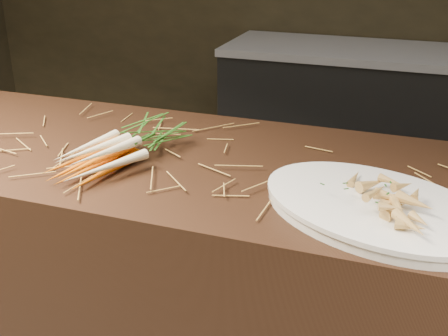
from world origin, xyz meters
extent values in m
cube|color=black|center=(0.00, 0.30, 0.45)|extent=(2.40, 0.70, 0.90)
cube|color=black|center=(0.30, 2.18, 0.40)|extent=(1.80, 0.60, 0.80)
cube|color=#99999E|center=(0.30, 2.18, 0.82)|extent=(1.82, 0.62, 0.04)
cone|color=#CC4908|center=(-0.30, 0.14, 0.92)|extent=(0.08, 0.25, 0.03)
cone|color=#CC4908|center=(-0.26, 0.13, 0.92)|extent=(0.10, 0.24, 0.03)
cone|color=#CC4908|center=(-0.23, 0.12, 0.92)|extent=(0.07, 0.25, 0.03)
cone|color=#CC4908|center=(-0.29, 0.13, 0.94)|extent=(0.10, 0.24, 0.03)
cone|color=#CC4908|center=(-0.25, 0.12, 0.94)|extent=(0.08, 0.24, 0.03)
cone|color=beige|center=(-0.29, 0.15, 0.96)|extent=(0.06, 0.23, 0.04)
cone|color=beige|center=(-0.26, 0.13, 0.96)|extent=(0.09, 0.23, 0.04)
cone|color=beige|center=(-0.23, 0.13, 0.96)|extent=(0.08, 0.23, 0.04)
cone|color=beige|center=(-0.21, 0.10, 0.94)|extent=(0.12, 0.22, 0.03)
ellipsoid|color=#316A1F|center=(-0.21, 0.33, 0.94)|extent=(0.20, 0.24, 0.08)
camera|label=1|loc=(0.45, -0.93, 1.45)|focal=45.00mm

